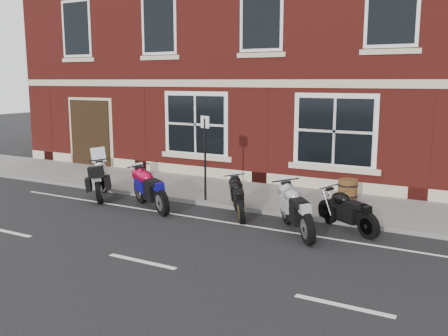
{
  "coord_description": "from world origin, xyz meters",
  "views": [
    {
      "loc": [
        5.94,
        -10.33,
        3.51
      ],
      "look_at": [
        -0.73,
        1.6,
        1.09
      ],
      "focal_mm": 40.0,
      "sensor_mm": 36.0,
      "label": 1
    }
  ],
  "objects_px": {
    "moto_sport_black": "(240,196)",
    "moto_naked_black": "(347,209)",
    "moto_sport_silver": "(298,207)",
    "moto_sport_red": "(151,187)",
    "barrel_planter": "(348,190)",
    "moto_touring_silver": "(102,178)",
    "parking_sign": "(205,152)"
  },
  "relations": [
    {
      "from": "moto_sport_silver",
      "to": "parking_sign",
      "type": "relative_size",
      "value": 0.8
    },
    {
      "from": "moto_sport_red",
      "to": "moto_sport_silver",
      "type": "distance_m",
      "value": 4.34
    },
    {
      "from": "barrel_planter",
      "to": "parking_sign",
      "type": "height_order",
      "value": "parking_sign"
    },
    {
      "from": "moto_naked_black",
      "to": "barrel_planter",
      "type": "relative_size",
      "value": 2.77
    },
    {
      "from": "moto_sport_silver",
      "to": "parking_sign",
      "type": "height_order",
      "value": "parking_sign"
    },
    {
      "from": "moto_sport_silver",
      "to": "moto_naked_black",
      "type": "bearing_deg",
      "value": 0.65
    },
    {
      "from": "moto_sport_silver",
      "to": "moto_naked_black",
      "type": "height_order",
      "value": "moto_sport_silver"
    },
    {
      "from": "moto_sport_red",
      "to": "moto_sport_black",
      "type": "height_order",
      "value": "moto_sport_red"
    },
    {
      "from": "moto_touring_silver",
      "to": "moto_sport_black",
      "type": "bearing_deg",
      "value": -37.27
    },
    {
      "from": "moto_sport_silver",
      "to": "moto_naked_black",
      "type": "xyz_separation_m",
      "value": [
        0.95,
        0.76,
        -0.09
      ]
    },
    {
      "from": "moto_sport_silver",
      "to": "barrel_planter",
      "type": "relative_size",
      "value": 3.06
    },
    {
      "from": "moto_sport_red",
      "to": "barrel_planter",
      "type": "relative_size",
      "value": 3.26
    },
    {
      "from": "parking_sign",
      "to": "moto_sport_black",
      "type": "bearing_deg",
      "value": -5.39
    },
    {
      "from": "moto_sport_black",
      "to": "moto_sport_silver",
      "type": "height_order",
      "value": "moto_sport_silver"
    },
    {
      "from": "moto_sport_black",
      "to": "moto_naked_black",
      "type": "xyz_separation_m",
      "value": [
        2.8,
        0.09,
        -0.01
      ]
    },
    {
      "from": "moto_sport_red",
      "to": "barrel_planter",
      "type": "distance_m",
      "value": 5.53
    },
    {
      "from": "moto_touring_silver",
      "to": "parking_sign",
      "type": "height_order",
      "value": "parking_sign"
    },
    {
      "from": "moto_touring_silver",
      "to": "moto_sport_red",
      "type": "xyz_separation_m",
      "value": [
        2.13,
        -0.36,
        0.01
      ]
    },
    {
      "from": "moto_sport_red",
      "to": "moto_sport_silver",
      "type": "xyz_separation_m",
      "value": [
        4.34,
        -0.14,
        0.0
      ]
    },
    {
      "from": "moto_touring_silver",
      "to": "barrel_planter",
      "type": "distance_m",
      "value": 7.27
    },
    {
      "from": "moto_naked_black",
      "to": "parking_sign",
      "type": "xyz_separation_m",
      "value": [
        -4.23,
        0.53,
        0.99
      ]
    },
    {
      "from": "moto_sport_red",
      "to": "moto_sport_black",
      "type": "distance_m",
      "value": 2.54
    },
    {
      "from": "moto_sport_red",
      "to": "moto_sport_silver",
      "type": "bearing_deg",
      "value": -60.4
    },
    {
      "from": "moto_touring_silver",
      "to": "barrel_planter",
      "type": "xyz_separation_m",
      "value": [
        6.77,
        2.64,
        -0.15
      ]
    },
    {
      "from": "moto_sport_red",
      "to": "moto_naked_black",
      "type": "distance_m",
      "value": 5.32
    },
    {
      "from": "moto_touring_silver",
      "to": "parking_sign",
      "type": "xyz_separation_m",
      "value": [
        3.19,
        0.78,
        0.92
      ]
    },
    {
      "from": "moto_touring_silver",
      "to": "barrel_planter",
      "type": "height_order",
      "value": "moto_touring_silver"
    },
    {
      "from": "moto_touring_silver",
      "to": "barrel_planter",
      "type": "relative_size",
      "value": 2.84
    },
    {
      "from": "parking_sign",
      "to": "barrel_planter",
      "type": "bearing_deg",
      "value": 45.44
    },
    {
      "from": "moto_touring_silver",
      "to": "moto_sport_red",
      "type": "distance_m",
      "value": 2.16
    },
    {
      "from": "moto_naked_black",
      "to": "moto_sport_silver",
      "type": "bearing_deg",
      "value": 161.34
    },
    {
      "from": "barrel_planter",
      "to": "moto_sport_black",
      "type": "bearing_deg",
      "value": -131.03
    }
  ]
}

